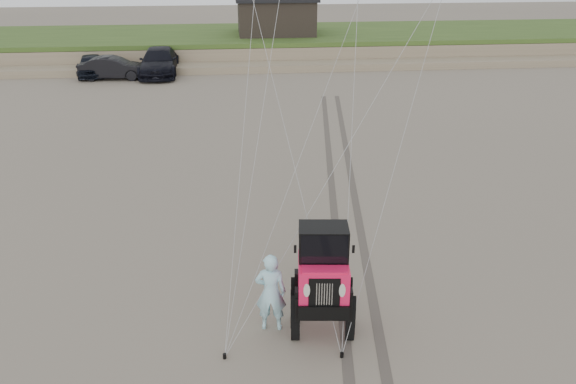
{
  "coord_description": "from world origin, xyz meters",
  "views": [
    {
      "loc": [
        -1.88,
        -9.93,
        8.33
      ],
      "look_at": [
        -0.53,
        3.0,
        2.6
      ],
      "focal_mm": 35.0,
      "sensor_mm": 36.0,
      "label": 1
    }
  ],
  "objects_px": {
    "truck_c": "(159,62)",
    "man": "(271,292)",
    "cabin": "(276,14)",
    "truck_b": "(114,68)",
    "truck_a": "(91,65)",
    "jeep": "(323,292)"
  },
  "relations": [
    {
      "from": "truck_c",
      "to": "truck_b",
      "type": "bearing_deg",
      "value": -159.59
    },
    {
      "from": "truck_b",
      "to": "truck_c",
      "type": "xyz_separation_m",
      "value": [
        2.92,
        1.11,
        0.14
      ]
    },
    {
      "from": "truck_b",
      "to": "man",
      "type": "bearing_deg",
      "value": -160.03
    },
    {
      "from": "truck_a",
      "to": "man",
      "type": "bearing_deg",
      "value": -79.72
    },
    {
      "from": "jeep",
      "to": "man",
      "type": "relative_size",
      "value": 2.87
    },
    {
      "from": "truck_b",
      "to": "man",
      "type": "relative_size",
      "value": 2.3
    },
    {
      "from": "truck_c",
      "to": "jeep",
      "type": "distance_m",
      "value": 30.2
    },
    {
      "from": "jeep",
      "to": "truck_a",
      "type": "bearing_deg",
      "value": 117.26
    },
    {
      "from": "cabin",
      "to": "man",
      "type": "xyz_separation_m",
      "value": [
        -3.15,
        -36.04,
        -2.25
      ]
    },
    {
      "from": "truck_b",
      "to": "cabin",
      "type": "bearing_deg",
      "value": -52.63
    },
    {
      "from": "truck_a",
      "to": "man",
      "type": "height_order",
      "value": "man"
    },
    {
      "from": "truck_a",
      "to": "truck_c",
      "type": "xyz_separation_m",
      "value": [
        4.66,
        -0.07,
        0.17
      ]
    },
    {
      "from": "truck_a",
      "to": "jeep",
      "type": "relative_size",
      "value": 0.75
    },
    {
      "from": "truck_b",
      "to": "truck_c",
      "type": "relative_size",
      "value": 0.74
    },
    {
      "from": "truck_b",
      "to": "truck_c",
      "type": "distance_m",
      "value": 3.13
    },
    {
      "from": "truck_a",
      "to": "truck_b",
      "type": "height_order",
      "value": "truck_b"
    },
    {
      "from": "cabin",
      "to": "truck_c",
      "type": "relative_size",
      "value": 1.04
    },
    {
      "from": "man",
      "to": "truck_b",
      "type": "bearing_deg",
      "value": -65.78
    },
    {
      "from": "cabin",
      "to": "truck_a",
      "type": "distance_m",
      "value": 15.22
    },
    {
      "from": "truck_c",
      "to": "man",
      "type": "bearing_deg",
      "value": -79.62
    },
    {
      "from": "cabin",
      "to": "truck_a",
      "type": "xyz_separation_m",
      "value": [
        -13.4,
        -6.77,
        -2.51
      ]
    },
    {
      "from": "jeep",
      "to": "truck_c",
      "type": "bearing_deg",
      "value": 109.03
    }
  ]
}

